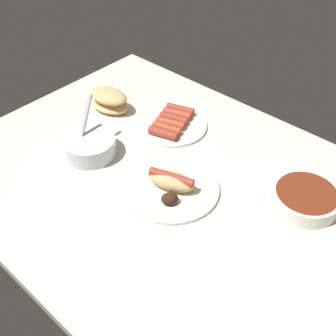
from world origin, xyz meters
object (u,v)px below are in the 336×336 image
Objects in this scene: bread_stack at (109,100)px; bowl_coleslaw at (90,145)px; plate_hotdog_assembled at (171,186)px; bowl_chili at (305,198)px; plate_sausages at (172,124)px.

bowl_coleslaw is at bearing 124.22° from bread_stack.
bread_stack is 42.94cm from plate_hotdog_assembled.
bread_stack is 0.60× the size of plate_hotdog_assembled.
plate_hotdog_assembled is (-27.39, -4.45, -1.39)cm from bowl_coleslaw.
bread_stack reaches higher than bowl_chili.
bread_stack is 69.06cm from bowl_chili.
bowl_coleslaw is 27.18cm from plate_sausages.
bowl_coleslaw is 0.60× the size of plate_hotdog_assembled.
plate_sausages is (-8.77, -25.66, -1.81)cm from bowl_coleslaw.
bowl_chili is 0.78× the size of plate_sausages.
bread_stack is 23.03cm from bowl_coleslaw.
plate_sausages is (-21.72, -6.62, -2.36)cm from bread_stack.
plate_sausages is at bearing -163.04° from bread_stack.
bowl_coleslaw is at bearing 22.56° from bowl_chili.
bowl_coleslaw is 27.78cm from plate_hotdog_assembled.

